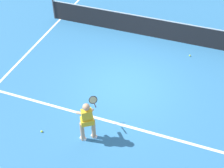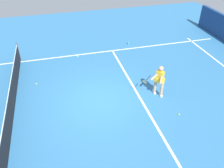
{
  "view_description": "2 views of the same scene",
  "coord_description": "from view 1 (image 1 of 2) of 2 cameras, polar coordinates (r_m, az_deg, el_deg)",
  "views": [
    {
      "loc": [
        2.52,
        -8.34,
        7.86
      ],
      "look_at": [
        -0.09,
        -1.12,
        1.01
      ],
      "focal_mm": 48.98,
      "sensor_mm": 36.0,
      "label": 1
    },
    {
      "loc": [
        -8.0,
        1.51,
        6.66
      ],
      "look_at": [
        -0.34,
        -0.53,
        1.05
      ],
      "focal_mm": 36.58,
      "sensor_mm": 36.0,
      "label": 2
    }
  ],
  "objects": [
    {
      "name": "ground_plane",
      "position": [
        11.73,
        2.29,
        -0.36
      ],
      "size": [
        26.08,
        26.08,
        0.0
      ],
      "primitive_type": "plane",
      "color": "teal"
    },
    {
      "name": "service_line_marking",
      "position": [
        10.48,
        -0.96,
        -6.85
      ],
      "size": [
        9.27,
        0.1,
        0.01
      ],
      "primitive_type": "cube",
      "color": "white",
      "rests_on": "ground"
    },
    {
      "name": "sideline_left_marking",
      "position": [
        13.51,
        -16.78,
        4.17
      ],
      "size": [
        0.1,
        18.06,
        0.01
      ],
      "primitive_type": "cube",
      "color": "white",
      "rests_on": "ground"
    },
    {
      "name": "court_net",
      "position": [
        14.34,
        7.05,
        10.52
      ],
      "size": [
        9.95,
        0.08,
        1.06
      ],
      "color": "#4C4C51",
      "rests_on": "ground"
    },
    {
      "name": "tennis_player",
      "position": [
        9.4,
        -4.63,
        -6.69
      ],
      "size": [
        0.69,
        1.14,
        1.55
      ],
      "color": "tan",
      "rests_on": "ground"
    },
    {
      "name": "tennis_ball_mid",
      "position": [
        10.39,
        -12.99,
        -8.62
      ],
      "size": [
        0.07,
        0.07,
        0.07
      ],
      "primitive_type": "sphere",
      "color": "#D1E533",
      "rests_on": "ground"
    },
    {
      "name": "tennis_ball_far",
      "position": [
        13.61,
        14.33,
        5.17
      ],
      "size": [
        0.07,
        0.07,
        0.07
      ],
      "primitive_type": "sphere",
      "color": "#D1E533",
      "rests_on": "ground"
    }
  ]
}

